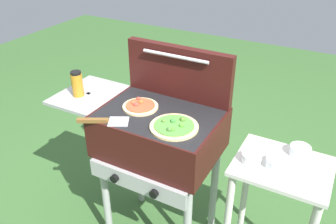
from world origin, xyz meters
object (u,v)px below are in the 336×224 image
object	(u,v)px
pizza_pepperoni	(141,106)
topping_bowl_near	(251,158)
sauce_jar	(77,84)
prep_table	(275,202)
pizza_veggie	(174,126)
spatula	(103,121)
topping_bowl_middle	(277,163)
grill	(157,135)
topping_bowl_far	(300,151)

from	to	relation	value
pizza_pepperoni	topping_bowl_near	bearing A→B (deg)	-4.56
sauce_jar	topping_bowl_near	distance (m)	1.04
pizza_pepperoni	prep_table	size ratio (longest dim) A/B	0.24
pizza_veggie	spatula	world-z (taller)	pizza_veggie
spatula	topping_bowl_near	world-z (taller)	spatula
sauce_jar	topping_bowl_middle	world-z (taller)	sauce_jar
pizza_veggie	pizza_pepperoni	bearing A→B (deg)	159.29
sauce_jar	spatula	xyz separation A→B (m)	(0.31, -0.17, -0.07)
grill	topping_bowl_middle	world-z (taller)	grill
sauce_jar	topping_bowl_middle	size ratio (longest dim) A/B	1.41
pizza_veggie	spatula	xyz separation A→B (m)	(-0.34, -0.12, -0.00)
pizza_veggie	topping_bowl_near	size ratio (longest dim) A/B	2.58
prep_table	topping_bowl_far	world-z (taller)	topping_bowl_far
grill	topping_bowl_middle	size ratio (longest dim) A/B	9.07
topping_bowl_far	topping_bowl_middle	world-z (taller)	same
pizza_pepperoni	topping_bowl_far	xyz separation A→B (m)	(0.83, 0.11, -0.09)
spatula	topping_bowl_near	distance (m)	0.75
grill	prep_table	bearing A→B (deg)	0.37
pizza_veggie	topping_bowl_near	world-z (taller)	pizza_veggie
pizza_veggie	sauce_jar	xyz separation A→B (m)	(-0.65, 0.05, 0.06)
sauce_jar	topping_bowl_middle	distance (m)	1.16
spatula	topping_bowl_far	distance (m)	0.98
pizza_pepperoni	topping_bowl_near	distance (m)	0.65
pizza_veggie	topping_bowl_far	distance (m)	0.62
topping_bowl_middle	spatula	bearing A→B (deg)	-167.54
grill	pizza_veggie	size ratio (longest dim) A/B	3.96
topping_bowl_far	pizza_pepperoni	bearing A→B (deg)	-172.14
topping_bowl_middle	sauce_jar	bearing A→B (deg)	-179.17
topping_bowl_near	sauce_jar	bearing A→B (deg)	-179.96
spatula	topping_bowl_middle	world-z (taller)	spatula
sauce_jar	topping_bowl_far	xyz separation A→B (m)	(1.22, 0.17, -0.15)
grill	topping_bowl_far	bearing A→B (deg)	9.77
sauce_jar	pizza_veggie	bearing A→B (deg)	-3.99
topping_bowl_middle	topping_bowl_far	bearing A→B (deg)	64.34
pizza_pepperoni	topping_bowl_far	world-z (taller)	pizza_pepperoni
grill	topping_bowl_middle	bearing A→B (deg)	-2.25
topping_bowl_near	topping_bowl_far	bearing A→B (deg)	41.30
prep_table	grill	bearing A→B (deg)	-179.63
topping_bowl_near	topping_bowl_far	world-z (taller)	same
spatula	prep_table	distance (m)	0.95
pizza_pepperoni	spatula	bearing A→B (deg)	-110.17
pizza_veggie	topping_bowl_middle	bearing A→B (deg)	7.02
pizza_veggie	topping_bowl_middle	size ratio (longest dim) A/B	2.29
pizza_veggie	prep_table	world-z (taller)	pizza_veggie
pizza_veggie	topping_bowl_far	xyz separation A→B (m)	(0.57, 0.21, -0.08)
pizza_pepperoni	sauce_jar	xyz separation A→B (m)	(-0.39, -0.05, 0.06)
grill	pizza_veggie	xyz separation A→B (m)	(0.15, -0.09, 0.15)
grill	pizza_veggie	bearing A→B (deg)	-30.49
grill	topping_bowl_near	size ratio (longest dim) A/B	10.22
topping_bowl_middle	grill	bearing A→B (deg)	177.75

